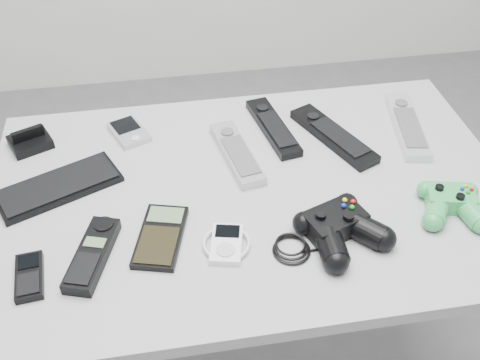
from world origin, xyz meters
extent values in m
cube|color=#9A9A9C|center=(-0.01, 0.09, 0.70)|extent=(1.06, 0.68, 0.03)
cylinder|color=black|center=(-0.49, 0.38, 0.34)|extent=(0.03, 0.03, 0.68)
cylinder|color=black|center=(0.47, 0.38, 0.34)|extent=(0.03, 0.03, 0.68)
cube|color=black|center=(-0.40, 0.16, 0.72)|extent=(0.26, 0.19, 0.01)
cube|color=black|center=(-0.47, 0.31, 0.73)|extent=(0.11, 0.10, 0.05)
cube|color=#ADACB3|center=(-0.25, 0.32, 0.72)|extent=(0.10, 0.12, 0.02)
cube|color=#ADACB3|center=(-0.02, 0.20, 0.72)|extent=(0.09, 0.22, 0.02)
cube|color=black|center=(0.07, 0.28, 0.72)|extent=(0.09, 0.23, 0.02)
cube|color=black|center=(0.20, 0.22, 0.72)|extent=(0.15, 0.25, 0.02)
cube|color=silver|center=(0.38, 0.23, 0.72)|extent=(0.10, 0.25, 0.02)
cube|color=black|center=(-0.43, -0.07, 0.72)|extent=(0.06, 0.11, 0.02)
cube|color=black|center=(-0.32, -0.05, 0.72)|extent=(0.10, 0.17, 0.03)
cube|color=black|center=(-0.20, -0.02, 0.72)|extent=(0.12, 0.17, 0.02)
cube|color=white|center=(-0.08, -0.06, 0.72)|extent=(0.11, 0.11, 0.02)
camera|label=1|loc=(-0.17, -0.74, 1.48)|focal=42.00mm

